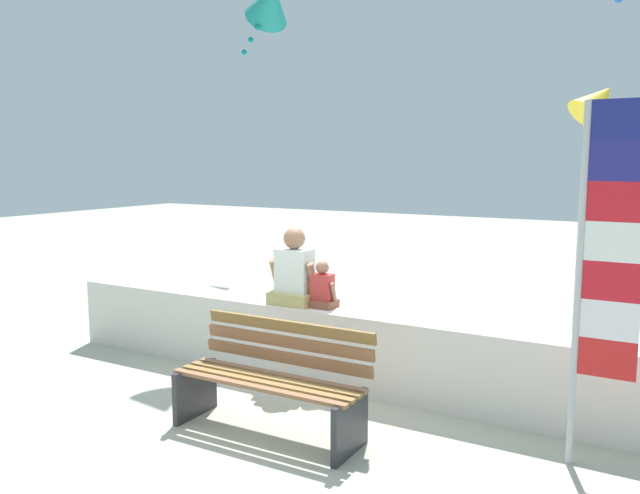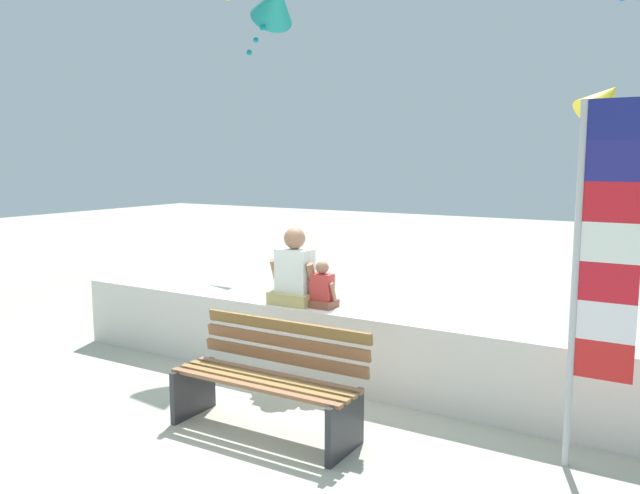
{
  "view_description": "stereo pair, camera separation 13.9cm",
  "coord_description": "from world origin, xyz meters",
  "views": [
    {
      "loc": [
        3.03,
        -4.52,
        2.23
      ],
      "look_at": [
        -0.12,
        0.95,
        1.36
      ],
      "focal_mm": 36.03,
      "sensor_mm": 36.0,
      "label": 1
    },
    {
      "loc": [
        3.15,
        -4.45,
        2.23
      ],
      "look_at": [
        -0.12,
        0.95,
        1.36
      ],
      "focal_mm": 36.03,
      "sensor_mm": 36.0,
      "label": 2
    }
  ],
  "objects": [
    {
      "name": "person_adult",
      "position": [
        -0.4,
        0.91,
        1.07
      ],
      "size": [
        0.51,
        0.38,
        0.78
      ],
      "color": "tan",
      "rests_on": "seawall_ledge"
    },
    {
      "name": "ground_plane",
      "position": [
        0.0,
        0.0,
        0.0
      ],
      "size": [
        40.0,
        40.0,
        0.0
      ],
      "primitive_type": "plane",
      "color": "#AEAD9A"
    },
    {
      "name": "seawall_ledge",
      "position": [
        0.0,
        0.95,
        0.38
      ],
      "size": [
        6.45,
        0.52,
        0.76
      ],
      "primitive_type": "cube",
      "color": "silver",
      "rests_on": "ground"
    },
    {
      "name": "person_child",
      "position": [
        -0.07,
        0.91,
        0.94
      ],
      "size": [
        0.31,
        0.22,
        0.47
      ],
      "color": "brown",
      "rests_on": "seawall_ledge"
    },
    {
      "name": "park_bench",
      "position": [
        0.17,
        -0.33,
        0.42
      ],
      "size": [
        1.63,
        0.62,
        0.88
      ],
      "color": "#8E5F3F",
      "rests_on": "ground"
    },
    {
      "name": "kite_teal",
      "position": [
        -2.39,
        3.46,
        4.46
      ],
      "size": [
        1.04,
        1.01,
        1.18
      ],
      "color": "teal"
    },
    {
      "name": "flag_banner",
      "position": [
        2.53,
        0.28,
        1.54
      ],
      "size": [
        0.43,
        0.05,
        2.63
      ],
      "color": "#B7B7BC",
      "rests_on": "ground"
    },
    {
      "name": "kite_yellow",
      "position": [
        2.02,
        3.93,
        2.9
      ],
      "size": [
        0.87,
        0.86,
        1.1
      ],
      "color": "yellow"
    }
  ]
}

